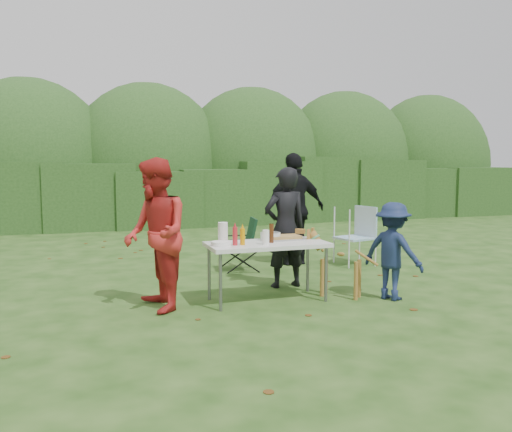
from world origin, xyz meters
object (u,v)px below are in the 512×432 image
object	(u,v)px
beer_bottle	(271,233)
paper_towel_roll	(223,233)
folding_table	(267,247)
person_cook	(285,228)
dog	(341,264)
ketchup_bottle	(235,236)
person_black_puffy	(295,209)
camping_chair	(239,244)
mustard_bottle	(243,237)
person_red_jacket	(156,235)
child	(393,251)
lawn_chair	(355,235)

from	to	relation	value
beer_bottle	paper_towel_roll	distance (m)	0.60
folding_table	person_cook	size ratio (longest dim) A/B	0.90
dog	ketchup_bottle	world-z (taller)	ketchup_bottle
paper_towel_roll	person_black_puffy	bearing A→B (deg)	47.94
person_cook	beer_bottle	bearing A→B (deg)	53.59
camping_chair	mustard_bottle	size ratio (longest dim) A/B	4.27
folding_table	person_cook	xyz separation A→B (m)	(0.49, 0.63, 0.15)
dog	mustard_bottle	distance (m)	1.38
camping_chair	beer_bottle	bearing A→B (deg)	93.20
person_red_jacket	person_black_puffy	bearing A→B (deg)	122.14
person_black_puffy	beer_bottle	world-z (taller)	person_black_puffy
mustard_bottle	camping_chair	bearing A→B (deg)	74.40
person_cook	camping_chair	xyz separation A→B (m)	(-0.29, 1.25, -0.41)
person_cook	camping_chair	world-z (taller)	person_cook
person_red_jacket	beer_bottle	size ratio (longest dim) A/B	7.50
person_red_jacket	mustard_bottle	bearing A→B (deg)	78.83
ketchup_bottle	paper_towel_roll	distance (m)	0.23
person_cook	camping_chair	size ratio (longest dim) A/B	1.95
child	dog	world-z (taller)	child
camping_chair	child	bearing A→B (deg)	127.75
person_cook	child	distance (m)	1.51
beer_bottle	camping_chair	bearing A→B (deg)	85.35
child	lawn_chair	xyz separation A→B (m)	(0.67, 2.20, -0.12)
dog	mustard_bottle	world-z (taller)	mustard_bottle
person_black_puffy	beer_bottle	bearing A→B (deg)	53.43
camping_chair	paper_towel_roll	world-z (taller)	paper_towel_roll
person_red_jacket	ketchup_bottle	distance (m)	0.94
dog	paper_towel_roll	distance (m)	1.59
folding_table	person_black_puffy	bearing A→B (deg)	59.35
person_cook	person_black_puffy	bearing A→B (deg)	-119.55
person_black_puffy	lawn_chair	bearing A→B (deg)	152.32
person_black_puffy	mustard_bottle	world-z (taller)	person_black_puffy
person_red_jacket	person_black_puffy	xyz separation A→B (m)	(2.63, 2.11, 0.04)
lawn_chair	dog	bearing A→B (deg)	42.72
camping_chair	mustard_bottle	bearing A→B (deg)	82.26
person_red_jacket	dog	xyz separation A→B (m)	(2.35, -0.13, -0.48)
ketchup_bottle	paper_towel_roll	world-z (taller)	paper_towel_roll
ketchup_bottle	paper_towel_roll	xyz separation A→B (m)	(-0.10, 0.20, 0.02)
dog	lawn_chair	world-z (taller)	lawn_chair
person_black_puffy	mustard_bottle	size ratio (longest dim) A/B	9.42
child	person_red_jacket	bearing A→B (deg)	52.10
person_cook	paper_towel_roll	world-z (taller)	person_cook
camping_chair	beer_bottle	size ratio (longest dim) A/B	3.56
person_cook	lawn_chair	bearing A→B (deg)	-148.95
child	paper_towel_roll	world-z (taller)	child
beer_bottle	paper_towel_roll	xyz separation A→B (m)	(-0.58, 0.16, 0.01)
person_red_jacket	paper_towel_roll	world-z (taller)	person_red_jacket
camping_chair	lawn_chair	xyz separation A→B (m)	(2.00, -0.12, 0.07)
ketchup_bottle	lawn_chair	bearing A→B (deg)	34.73
person_cook	lawn_chair	xyz separation A→B (m)	(1.71, 1.13, -0.34)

